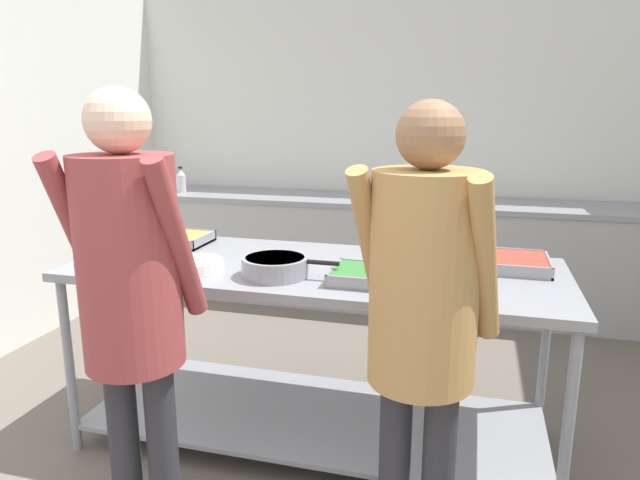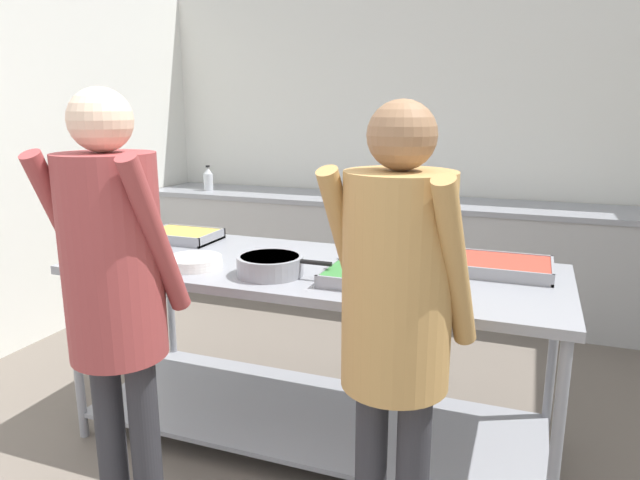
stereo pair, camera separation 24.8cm
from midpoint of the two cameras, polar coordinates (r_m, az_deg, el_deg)
wall_rear at (r=4.94m, az=6.22°, el=9.67°), size 4.73×0.06×2.65m
back_counter at (r=4.72m, az=5.25°, el=-1.26°), size 4.57×0.65×0.90m
serving_counter at (r=2.75m, az=-3.16°, el=-8.45°), size 2.28×0.88×0.90m
serving_tray_vegetables at (r=3.21m, az=-16.64°, el=0.09°), size 0.38×0.28×0.05m
plate_stack at (r=2.67m, az=-15.06°, el=-2.48°), size 0.26×0.26×0.05m
sauce_pan at (r=2.50m, az=-7.32°, el=-2.61°), size 0.43×0.29×0.09m
serving_tray_roast at (r=2.40m, az=3.00°, el=-3.71°), size 0.40×0.28×0.05m
serving_tray_greens at (r=2.72m, az=14.60°, el=-2.13°), size 0.48×0.33×0.05m
guest_serving_left at (r=2.04m, az=-21.78°, el=-4.16°), size 0.44×0.34×1.69m
guest_serving_right at (r=1.83m, az=6.48°, el=-6.19°), size 0.50×0.40×1.65m
water_bottle at (r=5.15m, az=-15.10°, el=5.75°), size 0.08×0.08×0.22m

